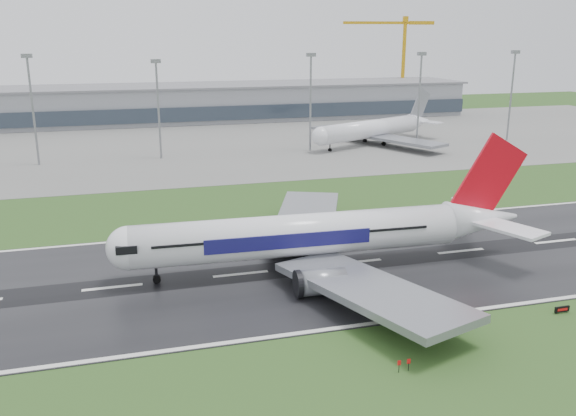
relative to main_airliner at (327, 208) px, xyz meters
name	(u,v)px	position (x,y,z in m)	size (l,w,h in m)	color
ground	(356,262)	(5.77, 1.05, -10.35)	(520.00, 520.00, 0.00)	#26481A
runway	(356,262)	(5.77, 1.05, -10.30)	(400.00, 45.00, 0.10)	black
apron	(227,141)	(5.77, 126.05, -10.31)	(400.00, 130.00, 0.08)	slate
terminal	(204,103)	(5.77, 186.05, -2.85)	(240.00, 36.00, 15.00)	gray
main_airliner	(327,208)	(0.00, 0.00, 0.00)	(69.41, 66.10, 20.49)	white
parked_airliner	(374,119)	(54.34, 106.78, -1.46)	(60.06, 55.92, 17.60)	white
tower_crane	(403,64)	(110.55, 201.05, 12.56)	(46.55, 2.54, 45.82)	#CB910F
runway_sign	(562,310)	(26.09, -24.78, -9.83)	(2.30, 0.26, 1.04)	black
floodmast_1	(33,113)	(-55.29, 101.05, 5.09)	(0.64, 0.64, 30.87)	gray
floodmast_2	(159,112)	(-19.57, 101.05, 4.16)	(0.64, 0.64, 29.01)	gray
floodmast_3	(310,105)	(29.17, 101.05, 4.88)	(0.64, 0.64, 30.45)	gray
floodmast_4	(419,101)	(68.23, 101.05, 4.88)	(0.64, 0.64, 30.46)	gray
floodmast_5	(511,98)	(104.56, 101.05, 5.03)	(0.64, 0.64, 30.76)	gray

